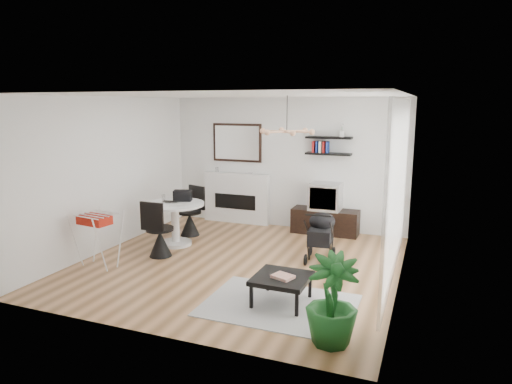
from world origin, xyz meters
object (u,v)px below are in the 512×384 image
at_px(crt_tv, 326,196).
at_px(drying_rack, 98,239).
at_px(stroller, 321,238).
at_px(fireplace, 236,192).
at_px(tv_console, 325,221).
at_px(potted_plant, 332,300).
at_px(coffee_table, 282,279).
at_px(dining_table, 175,217).

distance_m(crt_tv, drying_rack, 4.35).
height_order(crt_tv, drying_rack, crt_tv).
bearing_deg(stroller, drying_rack, -159.11).
height_order(fireplace, drying_rack, fireplace).
bearing_deg(stroller, tv_console, 94.81).
relative_size(fireplace, potted_plant, 2.15).
distance_m(tv_console, crt_tv, 0.52).
height_order(fireplace, stroller, fireplace).
relative_size(crt_tv, stroller, 0.69).
distance_m(drying_rack, coffee_table, 3.17).
bearing_deg(potted_plant, crt_tv, 103.71).
bearing_deg(fireplace, tv_console, -4.68).
relative_size(coffee_table, potted_plant, 0.71).
distance_m(fireplace, crt_tv, 2.02).
height_order(coffee_table, potted_plant, potted_plant).
bearing_deg(fireplace, coffee_table, -58.38).
xyz_separation_m(crt_tv, drying_rack, (-2.95, -3.18, -0.30)).
bearing_deg(stroller, potted_plant, -79.60).
bearing_deg(dining_table, fireplace, 78.33).
bearing_deg(tv_console, stroller, -79.88).
xyz_separation_m(dining_table, drying_rack, (-0.54, -1.44, -0.06)).
bearing_deg(potted_plant, tv_console, 103.63).
bearing_deg(coffee_table, crt_tv, 93.48).
height_order(fireplace, potted_plant, fireplace).
height_order(dining_table, potted_plant, potted_plant).
height_order(crt_tv, coffee_table, crt_tv).
height_order(tv_console, coffee_table, tv_console).
height_order(fireplace, coffee_table, fireplace).
relative_size(dining_table, stroller, 1.22).
height_order(fireplace, dining_table, fireplace).
relative_size(stroller, coffee_table, 1.24).
relative_size(fireplace, drying_rack, 2.46).
distance_m(dining_table, potted_plant, 4.23).
xyz_separation_m(drying_rack, potted_plant, (3.98, -1.03, 0.04)).
distance_m(tv_console, drying_rack, 4.35).
distance_m(crt_tv, dining_table, 2.98).
bearing_deg(crt_tv, tv_console, 32.57).
distance_m(tv_console, coffee_table, 3.45).
relative_size(crt_tv, coffee_table, 0.86).
relative_size(stroller, potted_plant, 0.88).
relative_size(fireplace, coffee_table, 3.02).
distance_m(fireplace, drying_rack, 3.48).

